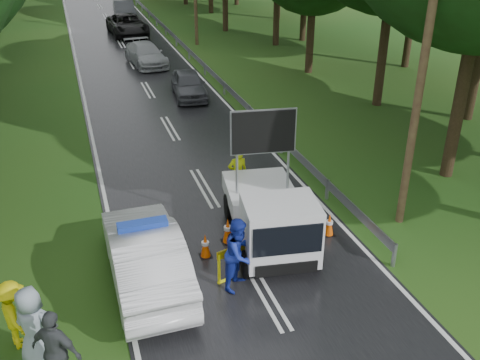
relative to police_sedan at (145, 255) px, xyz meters
name	(u,v)px	position (x,y,z in m)	size (l,w,h in m)	color
ground	(264,293)	(2.71, -1.38, -0.82)	(160.00, 160.00, 0.00)	#1A4B15
road	(121,44)	(2.71, 28.62, -0.81)	(7.00, 140.00, 0.02)	black
guardrail	(172,34)	(6.41, 28.29, -0.27)	(0.12, 60.06, 0.70)	gray
utility_pole_near	(424,58)	(7.91, 0.62, 4.24)	(1.40, 0.24, 10.00)	#422A1E
police_sedan	(145,255)	(0.00, 0.00, 0.00)	(1.79, 4.99, 1.80)	silver
work_truck	(271,216)	(3.61, 0.58, 0.17)	(2.65, 4.83, 3.66)	gray
barrier	(256,246)	(2.84, -0.38, -0.08)	(2.30, 0.66, 0.98)	#FBF50D
officer	(238,174)	(3.60, 3.56, 0.09)	(0.67, 0.44, 1.82)	#B8CE0B
civilian	(239,253)	(2.21, -0.88, 0.15)	(0.95, 0.74, 1.95)	#18299C
bystander_left	(14,315)	(-3.04, -1.38, 0.01)	(1.07, 0.62, 1.66)	#D8CA0B
bystander_mid	(57,351)	(-2.18, -2.90, 0.12)	(1.10, 0.46, 1.88)	#3E4246
bystander_right	(33,326)	(-2.62, -2.02, 0.12)	(0.92, 0.60, 1.88)	#8795A2
queue_car_first	(189,84)	(4.57, 14.83, -0.15)	(1.59, 3.94, 1.34)	#45474E
queue_car_second	(146,54)	(3.51, 21.99, -0.16)	(1.87, 4.59, 1.33)	#989B9F
queue_car_third	(127,25)	(3.62, 31.53, -0.04)	(2.59, 5.62, 1.56)	black
queue_car_fourth	(124,10)	(4.25, 38.49, -0.03)	(1.69, 4.84, 1.59)	#3E4045
cone_center	(205,246)	(1.71, 0.62, -0.47)	(0.35, 0.35, 0.73)	black
cone_far	(228,231)	(2.51, 1.12, -0.43)	(0.38, 0.38, 0.80)	black
cone_left_mid	(132,294)	(-0.50, -0.88, -0.43)	(0.38, 0.38, 0.81)	black
cone_right	(329,225)	(5.46, 0.57, -0.47)	(0.34, 0.34, 0.72)	black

